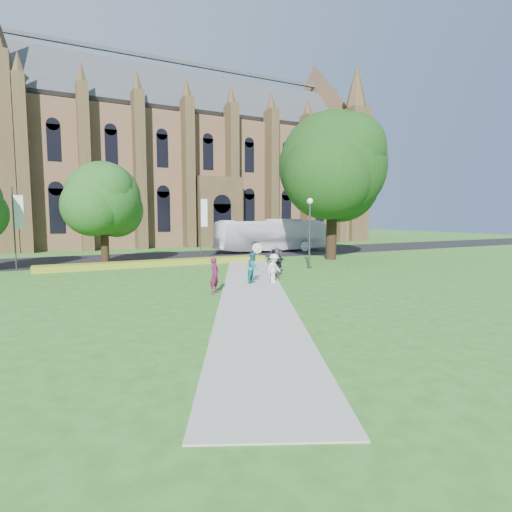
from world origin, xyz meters
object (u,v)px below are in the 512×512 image
streetlamp (310,224)px  tour_coach (272,235)px  pedestrian_0 (215,275)px  large_tree (333,166)px

streetlamp → tour_coach: size_ratio=0.40×
tour_coach → pedestrian_0: 24.60m
large_tree → pedestrian_0: (-15.39, -10.51, -7.43)m
large_tree → tour_coach: large_tree is taller
streetlamp → tour_coach: streetlamp is taller
tour_coach → pedestrian_0: (-14.46, -19.88, -0.89)m
streetlamp → large_tree: bearing=39.3°
large_tree → pedestrian_0: 20.06m
streetlamp → pedestrian_0: streetlamp is taller
streetlamp → large_tree: size_ratio=0.40×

